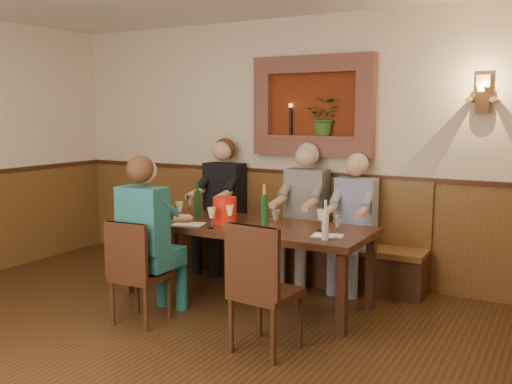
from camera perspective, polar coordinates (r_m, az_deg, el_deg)
ground_plane at (r=4.19m, az=-14.73°, el=-17.56°), size 6.00×6.00×0.00m
room_shell at (r=3.79m, az=-15.75°, el=9.21°), size 6.04×6.04×2.82m
wainscoting at (r=3.97m, az=-15.03°, el=-9.90°), size 6.02×6.02×1.15m
wall_niche at (r=6.13m, az=5.98°, el=8.11°), size 1.36×0.30×1.06m
wall_sconce at (r=5.67m, az=21.72°, el=8.99°), size 0.25×0.20×0.35m
dining_table at (r=5.38m, az=-1.19°, el=-3.95°), size 2.40×0.90×0.75m
bench at (r=6.27m, az=3.21°, el=-5.49°), size 3.00×0.45×1.11m
chair_near_left at (r=5.03m, az=-11.55°, el=-9.87°), size 0.42×0.42×0.90m
chair_near_right at (r=4.37m, az=0.86°, el=-12.10°), size 0.48×0.48×0.99m
person_bench_left at (r=6.50m, az=-3.59°, el=-2.34°), size 0.45×0.55×1.50m
person_bench_mid at (r=6.02m, az=4.69°, el=-3.31°), size 0.44×0.54×1.47m
person_bench_right at (r=5.83m, az=9.62°, el=-4.18°), size 0.40×0.49×1.38m
person_chair_front at (r=5.05m, az=-10.50°, el=-5.83°), size 0.42×0.52×1.43m
spittoon_bucket at (r=5.34m, az=-3.15°, el=-1.85°), size 0.26×0.26×0.25m
wine_bottle_green_a at (r=5.30m, az=0.83°, el=-1.63°), size 0.07×0.07×0.38m
wine_bottle_green_b at (r=5.67m, az=-5.87°, el=-1.12°), size 0.07×0.07×0.36m
water_bottle at (r=4.70m, az=6.95°, el=-3.20°), size 0.07×0.07×0.33m
tasting_sheet_a at (r=5.77m, az=-8.57°, el=-2.45°), size 0.35×0.30×0.00m
tasting_sheet_b at (r=5.10m, az=-1.41°, el=-3.75°), size 0.34×0.29×0.00m
tasting_sheet_c at (r=4.88m, az=7.17°, el=-4.34°), size 0.29×0.23×0.00m
tasting_sheet_d at (r=5.37m, az=-6.74°, el=-3.19°), size 0.33×0.27×0.00m
wine_glass_0 at (r=5.06m, az=6.50°, el=-2.81°), size 0.08×0.08×0.19m
wine_glass_1 at (r=5.49m, az=-7.65°, el=-1.97°), size 0.08×0.08×0.19m
wine_glass_2 at (r=5.00m, az=1.97°, el=-2.89°), size 0.08×0.08×0.19m
wine_glass_3 at (r=5.24m, az=-2.63°, el=-2.39°), size 0.08×0.08×0.19m
wine_glass_4 at (r=5.39m, az=0.87°, el=-2.08°), size 0.08×0.08×0.19m
wine_glass_5 at (r=5.14m, az=-4.46°, el=-2.61°), size 0.08×0.08×0.19m
wine_glass_6 at (r=4.76m, az=8.13°, el=-3.51°), size 0.08×0.08×0.19m
wine_glass_7 at (r=5.81m, az=-10.45°, el=-1.48°), size 0.08×0.08×0.19m
wine_glass_8 at (r=5.60m, az=-2.76°, el=-1.70°), size 0.08×0.08×0.19m
wine_glass_9 at (r=5.88m, az=-6.65°, el=-1.29°), size 0.08×0.08×0.19m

